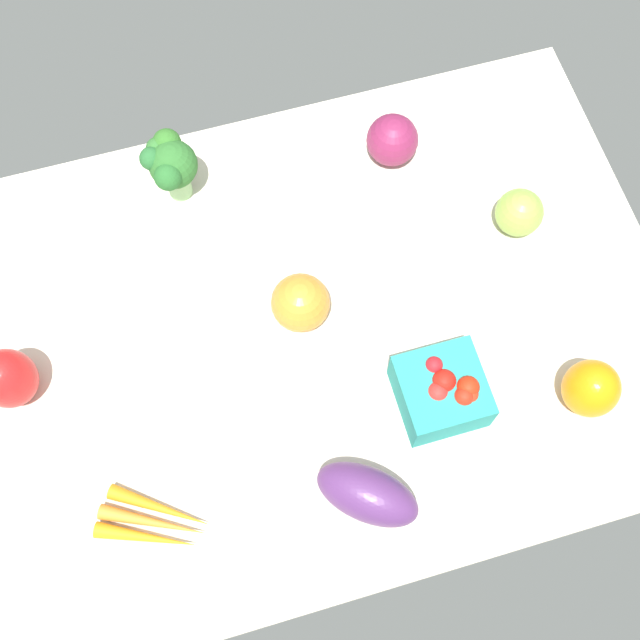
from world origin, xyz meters
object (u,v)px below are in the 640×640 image
at_px(broccoli_head, 170,163).
at_px(heirloom_tomato_orange, 301,303).
at_px(bell_pepper_orange, 591,388).
at_px(bell_pepper_red, 8,378).
at_px(heirloom_tomato_green, 519,212).
at_px(berry_basket, 443,391).
at_px(eggplant, 367,494).
at_px(carrot_bunch, 153,522).
at_px(red_onion_center, 392,140).

xyz_separation_m(broccoli_head, heirloom_tomato_orange, (-0.13, 0.26, -0.04)).
xyz_separation_m(bell_pepper_orange, broccoli_head, (0.48, -0.49, 0.03)).
height_order(bell_pepper_red, bell_pepper_orange, bell_pepper_red).
bearing_deg(bell_pepper_orange, heirloom_tomato_green, -91.78).
distance_m(berry_basket, eggplant, 0.18).
bearing_deg(heirloom_tomato_green, bell_pepper_red, 4.13).
bearing_deg(berry_basket, eggplant, 36.92).
xyz_separation_m(carrot_bunch, heirloom_tomato_green, (-0.63, -0.29, 0.03)).
relative_size(bell_pepper_orange, eggplant, 0.64).
bearing_deg(berry_basket, heirloom_tomato_orange, -49.58).
bearing_deg(red_onion_center, heirloom_tomato_orange, 47.06).
xyz_separation_m(berry_basket, red_onion_center, (-0.06, -0.41, 0.00)).
distance_m(bell_pepper_red, bell_pepper_orange, 0.80).
distance_m(berry_basket, heirloom_tomato_green, 0.31).
bearing_deg(bell_pepper_red, carrot_bunch, 121.59).
bearing_deg(heirloom_tomato_green, berry_basket, 48.89).
relative_size(carrot_bunch, heirloom_tomato_green, 2.18).
bearing_deg(carrot_bunch, broccoli_head, -105.84).
height_order(heirloom_tomato_green, bell_pepper_orange, bell_pepper_orange).
xyz_separation_m(carrot_bunch, broccoli_head, (-0.14, -0.50, 0.07)).
distance_m(bell_pepper_orange, heirloom_tomato_orange, 0.42).
distance_m(broccoli_head, heirloom_tomato_orange, 0.29).
height_order(berry_basket, bell_pepper_orange, bell_pepper_orange).
relative_size(heirloom_tomato_green, heirloom_tomato_orange, 0.85).
bearing_deg(bell_pepper_orange, carrot_bunch, 0.45).
height_order(berry_basket, heirloom_tomato_green, berry_basket).
distance_m(bell_pepper_red, eggplant, 0.51).
distance_m(berry_basket, red_onion_center, 0.41).
distance_m(berry_basket, carrot_bunch, 0.43).
xyz_separation_m(red_onion_center, heirloom_tomato_orange, (0.21, 0.23, 0.00)).
relative_size(berry_basket, heirloom_tomato_green, 1.58).
distance_m(carrot_bunch, red_onion_center, 0.67).
relative_size(heirloom_tomato_green, broccoli_head, 0.63).
relative_size(bell_pepper_orange, broccoli_head, 0.79).
bearing_deg(bell_pepper_orange, red_onion_center, -73.53).
bearing_deg(berry_basket, heirloom_tomato_green, -131.11).
height_order(berry_basket, bell_pepper_red, bell_pepper_red).
bearing_deg(heirloom_tomato_orange, broccoli_head, -63.31).
height_order(berry_basket, broccoli_head, broccoli_head).
xyz_separation_m(bell_pepper_red, heirloom_tomato_green, (-0.77, -0.06, -0.01)).
distance_m(red_onion_center, broccoli_head, 0.34).
distance_m(heirloom_tomato_green, bell_pepper_orange, 0.29).
bearing_deg(heirloom_tomato_green, broccoli_head, -22.65).
height_order(berry_basket, carrot_bunch, berry_basket).
height_order(bell_pepper_orange, broccoli_head, broccoli_head).
bearing_deg(eggplant, bell_pepper_orange, 47.56).
xyz_separation_m(red_onion_center, broccoli_head, (0.34, -0.03, 0.04)).
distance_m(eggplant, heirloom_tomato_orange, 0.29).
xyz_separation_m(bell_pepper_red, carrot_bunch, (-0.15, 0.24, -0.04)).
bearing_deg(bell_pepper_orange, heirloom_tomato_orange, -33.89).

